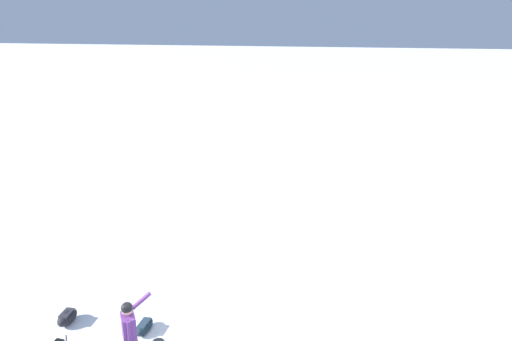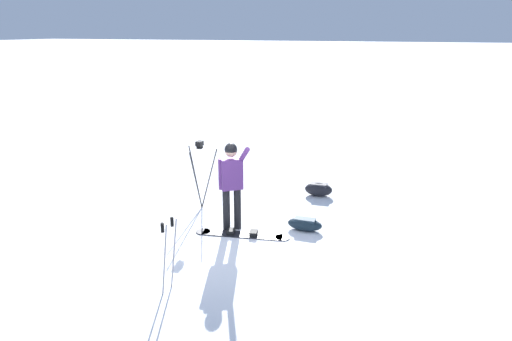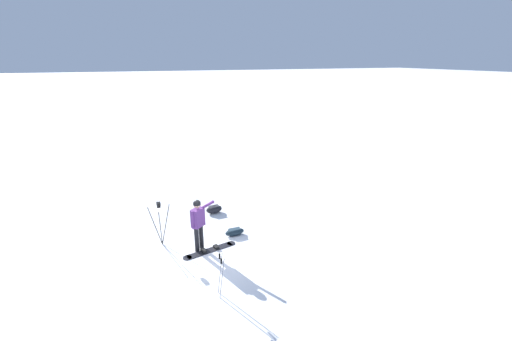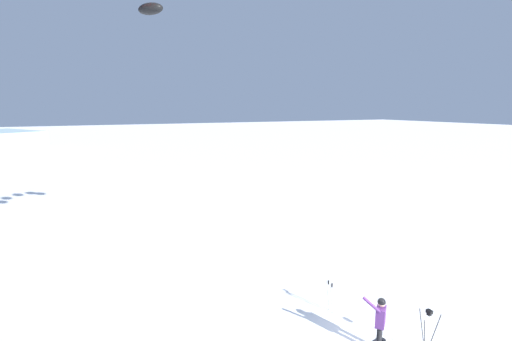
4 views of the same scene
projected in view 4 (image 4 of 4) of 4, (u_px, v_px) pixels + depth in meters
name	position (u px, v px, depth m)	size (l,w,h in m)	color
ground_plane	(361.00, 338.00, 11.38)	(300.00, 300.00, 0.00)	white
snowboarder	(380.00, 319.00, 10.58)	(0.74, 0.56, 1.76)	black
camera_tripod	(428.00, 324.00, 10.35)	(0.71, 0.52, 1.50)	#262628
ski_poles	(330.00, 292.00, 12.69)	(0.19, 0.27, 1.15)	gray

